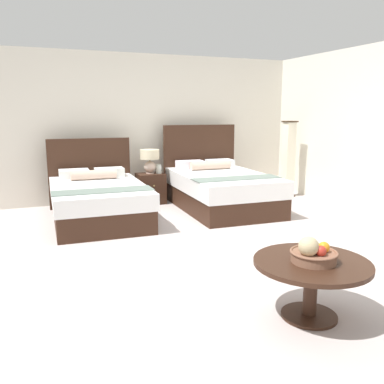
{
  "coord_description": "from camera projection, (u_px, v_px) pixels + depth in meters",
  "views": [
    {
      "loc": [
        -1.98,
        -4.4,
        1.6
      ],
      "look_at": [
        0.01,
        0.49,
        0.57
      ],
      "focal_mm": 38.84,
      "sensor_mm": 36.0,
      "label": 1
    }
  ],
  "objects": [
    {
      "name": "bed_near_corner",
      "position": [
        220.0,
        188.0,
        6.91
      ],
      "size": [
        1.45,
        2.2,
        1.35
      ],
      "color": "#361F14",
      "rests_on": "ground"
    },
    {
      "name": "wall_side_right",
      "position": [
        380.0,
        131.0,
        6.29
      ],
      "size": [
        0.12,
        5.25,
        2.6
      ],
      "primitive_type": "cube",
      "color": "silver",
      "rests_on": "ground"
    },
    {
      "name": "wall_back",
      "position": [
        139.0,
        128.0,
        7.54
      ],
      "size": [
        9.71,
        0.12,
        2.6
      ],
      "primitive_type": "cube",
      "color": "silver",
      "rests_on": "ground"
    },
    {
      "name": "bed_near_window",
      "position": [
        98.0,
        200.0,
        6.16
      ],
      "size": [
        1.41,
        2.09,
        1.16
      ],
      "color": "#361F14",
      "rests_on": "ground"
    },
    {
      "name": "nightstand",
      "position": [
        151.0,
        188.0,
        7.29
      ],
      "size": [
        0.47,
        0.41,
        0.53
      ],
      "color": "#361F14",
      "rests_on": "ground"
    },
    {
      "name": "table_lamp",
      "position": [
        150.0,
        159.0,
        7.21
      ],
      "size": [
        0.33,
        0.33,
        0.42
      ],
      "color": "beige",
      "rests_on": "nightstand"
    },
    {
      "name": "vase",
      "position": [
        159.0,
        169.0,
        7.24
      ],
      "size": [
        0.1,
        0.1,
        0.16
      ],
      "color": "silver",
      "rests_on": "nightstand"
    },
    {
      "name": "ground_plane",
      "position": [
        207.0,
        246.0,
        5.04
      ],
      "size": [
        9.71,
        9.65,
        0.02
      ],
      "primitive_type": "cube",
      "color": "beige"
    },
    {
      "name": "coffee_table",
      "position": [
        311.0,
        273.0,
        3.21
      ],
      "size": [
        0.9,
        0.9,
        0.47
      ],
      "color": "#361F14",
      "rests_on": "ground"
    },
    {
      "name": "fruit_bowl",
      "position": [
        313.0,
        253.0,
        3.15
      ],
      "size": [
        0.36,
        0.36,
        0.22
      ],
      "color": "brown",
      "rests_on": "coffee_table"
    },
    {
      "name": "floor_lamp_corner",
      "position": [
        288.0,
        159.0,
        7.82
      ],
      "size": [
        0.22,
        0.22,
        1.42
      ],
      "color": "#342315",
      "rests_on": "ground"
    }
  ]
}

